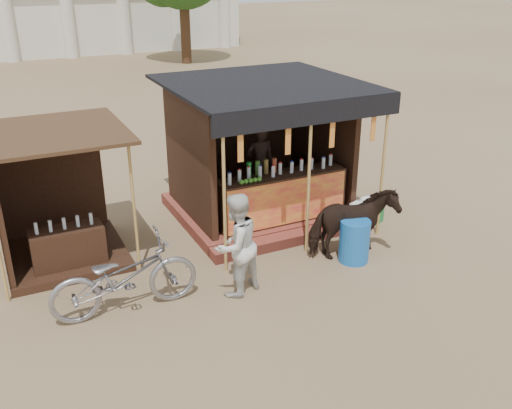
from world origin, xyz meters
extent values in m
plane|color=#846B4C|center=(0.00, 0.00, 0.00)|extent=(120.00, 120.00, 0.00)
cube|color=brown|center=(1.00, 3.50, 0.11)|extent=(3.40, 2.80, 0.22)
cube|color=brown|center=(1.00, 1.95, 0.10)|extent=(3.40, 0.35, 0.20)
cube|color=#341F13|center=(1.00, 2.55, 0.69)|extent=(2.60, 0.55, 0.95)
cube|color=red|center=(1.00, 2.27, 0.69)|extent=(2.50, 0.02, 0.88)
cube|color=#341F13|center=(1.00, 4.75, 1.47)|extent=(3.00, 0.12, 2.50)
cube|color=#341F13|center=(-0.50, 3.50, 1.47)|extent=(0.12, 2.50, 2.50)
cube|color=#341F13|center=(2.50, 3.50, 1.47)|extent=(0.12, 2.50, 2.50)
cube|color=black|center=(1.00, 3.30, 2.75)|extent=(3.60, 3.60, 0.06)
cube|color=black|center=(1.00, 1.52, 2.57)|extent=(3.60, 0.06, 0.36)
cylinder|color=tan|center=(-0.60, 1.55, 1.38)|extent=(0.06, 0.06, 2.75)
cylinder|color=tan|center=(1.00, 1.55, 1.38)|extent=(0.06, 0.06, 2.75)
cylinder|color=tan|center=(2.60, 1.55, 1.38)|extent=(0.06, 0.06, 2.75)
cube|color=red|center=(-0.30, 1.55, 2.20)|extent=(0.10, 0.02, 0.55)
cube|color=red|center=(0.57, 1.55, 2.20)|extent=(0.10, 0.02, 0.55)
cube|color=red|center=(1.43, 1.55, 2.20)|extent=(0.10, 0.02, 0.55)
cube|color=red|center=(2.30, 1.55, 2.20)|extent=(0.10, 0.02, 0.55)
imported|color=black|center=(1.07, 3.60, 1.04)|extent=(0.67, 0.51, 1.64)
cube|color=#341F13|center=(-3.00, 3.20, 0.07)|extent=(2.00, 2.00, 0.15)
cube|color=#341F13|center=(-3.00, 4.15, 1.05)|extent=(1.90, 0.10, 2.10)
cube|color=#472D19|center=(-3.00, 3.10, 2.35)|extent=(2.40, 2.40, 0.06)
cylinder|color=tan|center=(-1.95, 2.15, 1.18)|extent=(0.05, 0.05, 2.35)
cube|color=#341F13|center=(-3.00, 2.70, 0.40)|extent=(1.20, 0.50, 0.80)
imported|color=black|center=(1.60, 1.00, 0.65)|extent=(1.61, 0.90, 1.29)
imported|color=gray|center=(-2.43, 1.09, 0.58)|extent=(2.24, 0.81, 1.17)
imported|color=silver|center=(-0.72, 0.83, 0.85)|extent=(1.00, 0.89, 1.69)
cylinder|color=#175DB2|center=(1.57, 0.88, 0.38)|extent=(0.56, 0.56, 0.77)
cube|color=maroon|center=(2.55, 2.00, 0.16)|extent=(0.46, 0.49, 0.32)
cube|color=#18702E|center=(2.72, 2.06, 0.20)|extent=(0.73, 0.61, 0.40)
cube|color=white|center=(2.72, 2.06, 0.43)|extent=(0.75, 0.64, 0.06)
cylinder|color=silver|center=(-2.00, 26.40, 1.80)|extent=(0.70, 0.70, 3.60)
cylinder|color=silver|center=(1.00, 26.40, 1.80)|extent=(0.70, 0.70, 3.60)
cylinder|color=silver|center=(4.00, 26.40, 1.80)|extent=(0.70, 0.70, 3.60)
cylinder|color=silver|center=(7.00, 26.40, 1.80)|extent=(0.70, 0.70, 3.60)
cylinder|color=silver|center=(10.00, 26.40, 1.80)|extent=(0.70, 0.70, 3.60)
cylinder|color=#382314|center=(6.00, 22.00, 2.00)|extent=(0.50, 0.50, 4.00)
camera|label=1|loc=(-3.90, -6.38, 4.93)|focal=40.00mm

